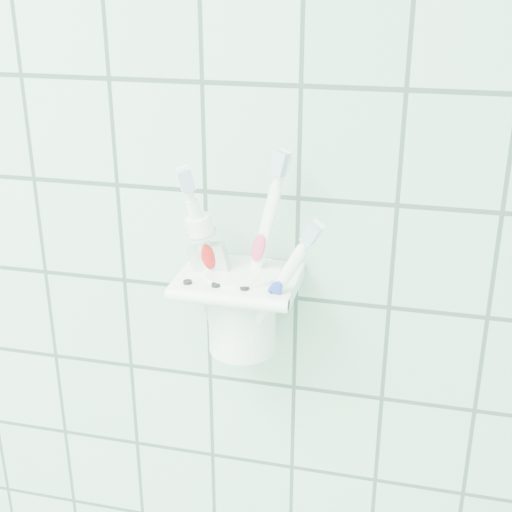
% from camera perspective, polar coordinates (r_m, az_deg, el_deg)
% --- Properties ---
extents(holder_bracket, '(0.12, 0.10, 0.04)m').
position_cam_1_polar(holder_bracket, '(0.71, -1.37, -2.06)').
color(holder_bracket, white).
rests_on(holder_bracket, wall_back).
extents(cup, '(0.08, 0.08, 0.09)m').
position_cam_1_polar(cup, '(0.73, -1.11, -4.05)').
color(cup, white).
rests_on(cup, holder_bracket).
extents(toothbrush_pink, '(0.05, 0.04, 0.19)m').
position_cam_1_polar(toothbrush_pink, '(0.71, -2.19, 0.38)').
color(toothbrush_pink, white).
rests_on(toothbrush_pink, cup).
extents(toothbrush_blue, '(0.05, 0.02, 0.21)m').
position_cam_1_polar(toothbrush_blue, '(0.71, -1.50, 0.86)').
color(toothbrush_blue, white).
rests_on(toothbrush_blue, cup).
extents(toothbrush_orange, '(0.08, 0.05, 0.18)m').
position_cam_1_polar(toothbrush_orange, '(0.69, -1.31, -0.74)').
color(toothbrush_orange, white).
rests_on(toothbrush_orange, cup).
extents(toothpaste_tube, '(0.06, 0.03, 0.15)m').
position_cam_1_polar(toothpaste_tube, '(0.72, -2.08, -0.89)').
color(toothpaste_tube, silver).
rests_on(toothpaste_tube, cup).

